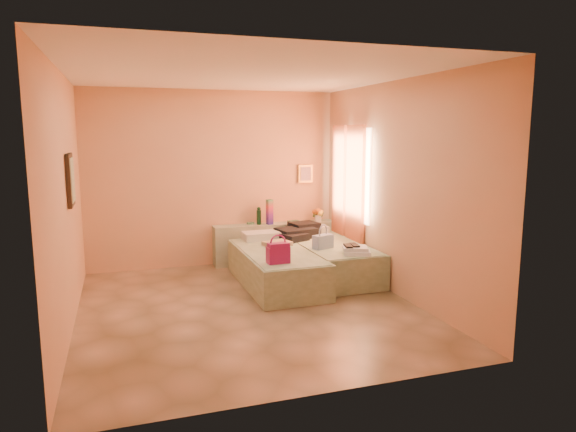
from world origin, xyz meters
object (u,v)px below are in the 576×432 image
object	(u,v)px
headboard_ledge	(275,243)
bed_right	(329,259)
water_bottle	(259,216)
green_book	(294,221)
magenta_handbag	(278,253)
towel_stack	(357,250)
blue_handbag	(323,242)
flower_vase	(318,214)
bed_left	(276,268)

from	to	relation	value
headboard_ledge	bed_right	xyz separation A→B (m)	(0.52, -1.05, -0.08)
water_bottle	green_book	size ratio (longest dim) A/B	1.50
magenta_handbag	towel_stack	bearing A→B (deg)	3.33
green_book	blue_handbag	xyz separation A→B (m)	(-0.03, -1.37, -0.07)
water_bottle	magenta_handbag	world-z (taller)	water_bottle
flower_vase	towel_stack	bearing A→B (deg)	-94.25
bed_left	flower_vase	world-z (taller)	flower_vase
green_book	flower_vase	distance (m)	0.44
flower_vase	blue_handbag	bearing A→B (deg)	-108.61
headboard_ledge	bed_left	size ratio (longest dim) A/B	1.02
bed_left	blue_handbag	bearing A→B (deg)	-6.74
water_bottle	magenta_handbag	xyz separation A→B (m)	(-0.28, -1.95, -0.15)
green_book	magenta_handbag	size ratio (longest dim) A/B	0.65
flower_vase	bed_left	bearing A→B (deg)	-131.97
water_bottle	blue_handbag	size ratio (longest dim) A/B	0.88
water_bottle	towel_stack	xyz separation A→B (m)	(0.89, -1.82, -0.24)
flower_vase	towel_stack	distance (m)	1.80
towel_stack	green_book	bearing A→B (deg)	98.82
green_book	flower_vase	xyz separation A→B (m)	(0.42, -0.05, 0.12)
bed_right	blue_handbag	size ratio (longest dim) A/B	6.49
bed_left	green_book	xyz separation A→B (m)	(0.70, 1.29, 0.42)
towel_stack	water_bottle	bearing A→B (deg)	116.01
towel_stack	headboard_ledge	bearing A→B (deg)	108.46
blue_handbag	towel_stack	size ratio (longest dim) A/B	0.88
bed_left	flower_vase	distance (m)	1.76
magenta_handbag	flower_vase	bearing A→B (deg)	52.83
water_bottle	headboard_ledge	bearing A→B (deg)	2.25
bed_left	green_book	world-z (taller)	green_book
green_book	magenta_handbag	distance (m)	2.15
headboard_ledge	bed_right	size ratio (longest dim) A/B	1.02
flower_vase	blue_handbag	distance (m)	1.40
bed_right	water_bottle	world-z (taller)	water_bottle
bed_right	water_bottle	distance (m)	1.42
flower_vase	magenta_handbag	size ratio (longest dim) A/B	0.95
blue_handbag	bed_right	bearing A→B (deg)	32.23
bed_right	blue_handbag	xyz separation A→B (m)	(-0.22, -0.32, 0.35)
magenta_handbag	towel_stack	xyz separation A→B (m)	(1.16, 0.13, -0.08)
bed_left	flower_vase	bearing A→B (deg)	47.50
bed_left	bed_right	size ratio (longest dim) A/B	1.00
bed_right	magenta_handbag	xyz separation A→B (m)	(-1.08, -0.91, 0.38)
bed_left	bed_right	bearing A→B (deg)	14.53
bed_right	green_book	bearing A→B (deg)	100.08
blue_handbag	towel_stack	bearing A→B (deg)	-78.50
headboard_ledge	water_bottle	bearing A→B (deg)	-177.75
bed_left	water_bottle	size ratio (longest dim) A/B	7.39
bed_left	green_book	distance (m)	1.53
bed_left	magenta_handbag	distance (m)	0.79
towel_stack	blue_handbag	bearing A→B (deg)	123.91
magenta_handbag	towel_stack	size ratio (longest dim) A/B	0.80
bed_left	green_book	size ratio (longest dim) A/B	11.09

